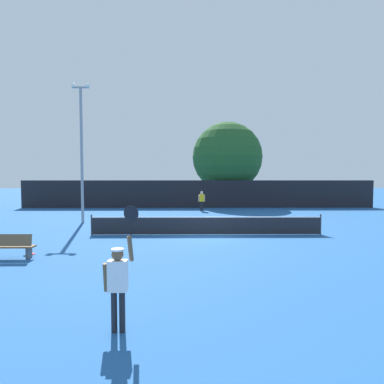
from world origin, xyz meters
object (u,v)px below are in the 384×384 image
(courtside_bench, at_px, (9,246))
(tennis_ball, at_px, (183,226))
(spare_racket, at_px, (31,254))
(parked_car_near, at_px, (128,195))
(parked_car_far, at_px, (215,194))
(light_pole, at_px, (82,145))
(large_tree, at_px, (227,157))
(player_serving, at_px, (118,277))
(parked_car_mid, at_px, (170,194))
(player_receiving, at_px, (202,199))

(courtside_bench, bearing_deg, tennis_ball, 50.22)
(spare_racket, bearing_deg, tennis_ball, 49.88)
(parked_car_near, distance_m, parked_car_far, 10.34)
(light_pole, distance_m, large_tree, 16.93)
(player_serving, distance_m, spare_racket, 8.05)
(large_tree, relative_size, parked_car_mid, 1.98)
(player_serving, bearing_deg, parked_car_mid, 91.42)
(large_tree, bearing_deg, player_receiving, -115.64)
(spare_racket, relative_size, large_tree, 0.06)
(tennis_ball, bearing_deg, player_serving, -94.44)
(player_receiving, distance_m, large_tree, 7.83)
(parked_car_mid, bearing_deg, player_receiving, -79.54)
(spare_racket, xyz_separation_m, light_pole, (-0.71, 8.54, 5.06))
(spare_racket, bearing_deg, parked_car_far, 70.43)
(player_receiving, bearing_deg, large_tree, -115.64)
(player_serving, height_order, light_pole, light_pole)
(player_serving, relative_size, parked_car_mid, 0.58)
(tennis_ball, bearing_deg, courtside_bench, -129.78)
(parked_car_near, relative_size, parked_car_far, 0.98)
(tennis_ball, xyz_separation_m, parked_car_far, (3.56, 19.53, 0.74))
(courtside_bench, bearing_deg, spare_racket, 54.06)
(tennis_ball, height_order, light_pole, light_pole)
(player_receiving, relative_size, courtside_bench, 0.94)
(parked_car_far, bearing_deg, player_serving, -105.95)
(player_receiving, distance_m, parked_car_near, 12.85)
(tennis_ball, height_order, parked_car_mid, parked_car_mid)
(player_receiving, relative_size, light_pole, 0.19)
(player_serving, distance_m, tennis_ball, 13.38)
(light_pole, bearing_deg, player_serving, -69.61)
(courtside_bench, relative_size, parked_car_far, 0.41)
(player_serving, xyz_separation_m, courtside_bench, (-5.29, 5.70, -0.63))
(player_receiving, relative_size, large_tree, 0.20)
(large_tree, xyz_separation_m, parked_car_mid, (-6.29, 5.61, -4.23))
(parked_car_mid, bearing_deg, player_serving, -94.21)
(parked_car_mid, bearing_deg, parked_car_far, -11.24)
(courtside_bench, distance_m, light_pole, 10.29)
(light_pole, xyz_separation_m, parked_car_near, (-0.13, 16.66, -4.31))
(light_pole, bearing_deg, parked_car_mid, 75.70)
(light_pole, height_order, large_tree, light_pole)
(spare_racket, bearing_deg, courtside_bench, -125.94)
(player_serving, bearing_deg, large_tree, 78.86)
(parked_car_near, height_order, parked_car_mid, same)
(courtside_bench, bearing_deg, parked_car_far, 69.98)
(courtside_bench, height_order, large_tree, large_tree)
(tennis_ball, distance_m, light_pole, 8.44)
(player_serving, distance_m, light_pole, 16.38)
(spare_racket, xyz_separation_m, parked_car_mid, (3.99, 27.01, 0.76))
(spare_racket, distance_m, courtside_bench, 0.93)
(player_serving, xyz_separation_m, large_tree, (5.47, 27.76, 3.90))
(tennis_ball, xyz_separation_m, parked_car_mid, (-1.86, 20.06, 0.74))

